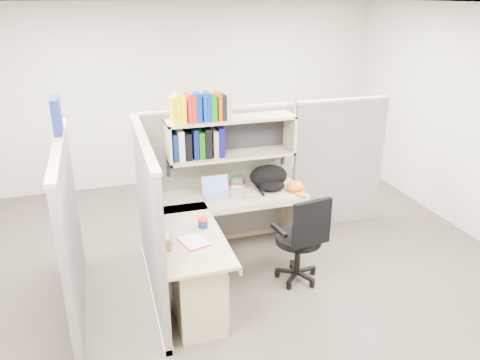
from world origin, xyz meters
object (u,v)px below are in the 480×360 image
object	(u,v)px
backpack	(270,178)
snack_canister	(203,223)
laptop	(217,188)
desk	(209,263)
task_chair	(300,252)

from	to	relation	value
backpack	snack_canister	distance (m)	1.17
laptop	desk	bearing A→B (deg)	-110.11
snack_canister	task_chair	xyz separation A→B (m)	(0.97, -0.10, -0.43)
desk	snack_canister	distance (m)	0.38
snack_canister	task_chair	distance (m)	1.07
backpack	task_chair	world-z (taller)	same
desk	task_chair	size ratio (longest dim) A/B	1.76
backpack	task_chair	xyz separation A→B (m)	(0.04, -0.80, -0.51)
snack_canister	task_chair	bearing A→B (deg)	-6.12
backpack	laptop	bearing A→B (deg)	-157.19
laptop	backpack	distance (m)	0.63
laptop	task_chair	xyz separation A→B (m)	(0.66, -0.76, -0.49)
task_chair	snack_canister	bearing A→B (deg)	173.88
desk	task_chair	distance (m)	0.97
desk	task_chair	bearing A→B (deg)	4.32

